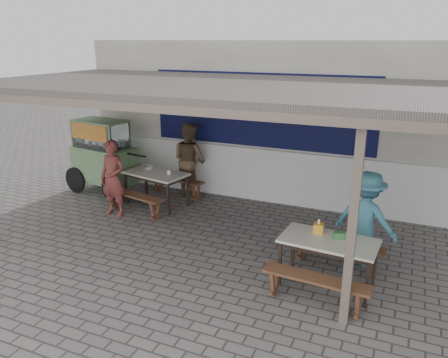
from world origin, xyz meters
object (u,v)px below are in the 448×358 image
table_right (329,244)px  vendor_cart (103,154)px  condiment_bowl (149,168)px  tissue_box (318,228)px  patron_street_side (113,178)px  patron_wall_side (190,160)px  bench_left_street (134,199)px  condiment_jar (169,172)px  bench_right_street (315,285)px  donation_box (339,235)px  table_left (156,176)px  bench_left_wall (176,182)px  patron_right_table (366,219)px  bench_right_wall (337,248)px

table_right → vendor_cart: bearing=163.5°
condiment_bowl → tissue_box: bearing=-24.2°
patron_street_side → patron_wall_side: bearing=63.4°
bench_left_street → condiment_jar: 0.93m
bench_right_street → donation_box: (0.17, 0.70, 0.46)m
bench_right_street → donation_box: bearing=80.4°
table_right → vendor_cart: (-5.67, 2.12, 0.28)m
table_left → bench_left_wall: size_ratio=0.99×
condiment_jar → condiment_bowl: size_ratio=0.43×
table_right → donation_box: 0.20m
donation_box → patron_street_side: bearing=168.7°
patron_street_side → donation_box: patron_street_side is taller
bench_left_street → condiment_jar: condiment_jar is taller
bench_left_street → donation_box: bearing=-3.6°
bench_left_street → table_left: bearing=90.0°
condiment_jar → table_right: bearing=-26.5°
bench_left_wall → tissue_box: (3.77, -2.35, 0.49)m
bench_left_wall → table_right: (3.97, -2.54, 0.33)m
vendor_cart → bench_right_street: bearing=-17.5°
bench_left_wall → patron_right_table: patron_right_table is taller
bench_left_street → tissue_box: size_ratio=10.26×
donation_box → condiment_jar: bearing=155.3°
table_right → patron_wall_side: bearing=147.8°
patron_wall_side → condiment_jar: (-0.07, -0.83, -0.07)m
condiment_bowl → vendor_cart: bearing=177.7°
patron_right_table → table_right: bearing=82.5°
condiment_jar → patron_right_table: bearing=-12.7°
table_left → bench_right_wall: table_left is taller
tissue_box → bench_left_wall: bearing=148.1°
bench_right_wall → vendor_cart: 5.94m
bench_right_street → patron_street_side: 4.86m
condiment_bowl → donation_box: bearing=-23.7°
bench_left_wall → bench_right_street: same height
table_right → patron_wall_side: (-3.69, 2.70, 0.19)m
patron_wall_side → table_left: bearing=85.1°
table_left → table_right: 4.51m
patron_wall_side → condiment_jar: size_ratio=18.75×
patron_street_side → bench_right_wall: bearing=-3.4°
table_left → condiment_bowl: size_ratio=6.83×
bench_right_wall → condiment_jar: bearing=165.6°
bench_left_wall → condiment_jar: size_ratio=16.12×
table_left → table_right: size_ratio=1.04×
bench_left_street → condiment_jar: bearing=66.0°
table_left → donation_box: (4.22, -1.79, 0.13)m
donation_box → condiment_jar: (-3.89, 1.79, -0.01)m
table_left → patron_wall_side: bearing=74.8°
table_left → tissue_box: 4.26m
bench_right_wall → condiment_bowl: (-4.43, 1.46, 0.44)m
patron_street_side → patron_right_table: 5.00m
donation_box → table_left: bearing=157.1°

